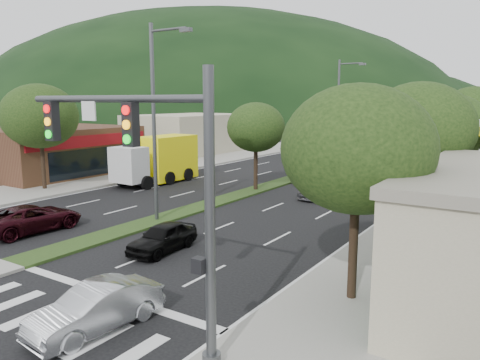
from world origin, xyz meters
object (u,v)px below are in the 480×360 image
Objects in this scene: sedan_silver at (96,308)px; car_queue_c at (310,174)px; tree_r_a at (357,149)px; tree_med_near at (256,127)px; tree_r_b at (419,129)px; car_queue_d at (401,163)px; box_truck at (160,161)px; car_queue_e at (333,166)px; streetlight_near at (157,114)px; motorhome at (397,153)px; traffic_signal at (155,170)px; tree_r_c at (450,127)px; streetlight_mid at (340,108)px; tree_med_far at (374,111)px; suv_maroon at (32,218)px; tree_l_a at (40,116)px; tree_r_d at (474,115)px; car_queue_a at (163,237)px; car_queue_b at (321,188)px.

sedan_silver is 25.61m from car_queue_c.
tree_r_a reaches higher than tree_med_near.
car_queue_d is at bearing 105.53° from tree_r_b.
car_queue_d is 21.72m from box_truck.
streetlight_near is at bearing -100.01° from car_queue_e.
sedan_silver is 30.20m from motorhome.
tree_r_b reaches higher than car_queue_e.
traffic_signal is 1.08× the size of tree_r_c.
tree_r_a is 16.00m from tree_r_c.
tree_r_a is 25.21m from motorhome.
tree_r_a is at bearing -67.87° from streetlight_mid.
tree_med_far reaches higher than traffic_signal.
streetlight_mid is (0.21, 15.00, 1.16)m from tree_med_near.
suv_maroon is (-3.70, -40.68, -4.35)m from tree_med_far.
tree_l_a is at bearing -133.54° from car_queue_e.
tree_r_d reaches higher than car_queue_d.
car_queue_d is 5.22m from motorhome.
tree_r_c is 22.63m from sedan_silver.
motorhome is at bearing -66.04° from tree_med_far.
streetlight_mid reaches higher than tree_r_a.
car_queue_d reaches higher than car_queue_a.
car_queue_c is (-10.34, -6.52, -4.57)m from tree_r_d.
box_truck reaches higher than car_queue_c.
car_queue_b is at bearing 5.83° from tree_med_near.
tree_r_d is 1.86× the size of sedan_silver.
tree_r_d is 1.51× the size of car_queue_d.
tree_r_d is 0.99× the size of box_truck.
tree_med_near is at bearing -135.00° from tree_r_d.
car_queue_e is at bearing -84.48° from tree_med_far.
motorhome is (0.12, 30.16, 1.48)m from sedan_silver.
suv_maroon is (-15.70, -26.68, -4.53)m from tree_r_d.
suv_maroon is (8.80, -6.68, -4.53)m from tree_l_a.
tree_med_near is 11.23m from car_queue_e.
car_queue_a is 0.82× the size of car_queue_b.
car_queue_b is at bearing -72.86° from streetlight_mid.
tree_med_near is (-12.00, 14.00, -0.39)m from tree_r_a.
tree_r_d is at bearing -117.09° from suv_maroon.
tree_med_near is 8.49m from box_truck.
tree_r_c is 1.68× the size of sedan_silver.
streetlight_mid is at bearing 93.57° from car_queue_a.
tree_r_a is at bearing -90.00° from tree_r_c.
tree_r_d is (0.00, 26.00, 0.36)m from tree_r_a.
tree_r_d is 0.99× the size of tree_l_a.
tree_med_near is 1.56× the size of sedan_silver.
tree_med_near is at bearing -170.54° from tree_r_c.
car_queue_a is (3.42, -3.51, -4.99)m from streetlight_near.
traffic_signal is 26.39m from car_queue_c.
traffic_signal is 4.61m from sedan_silver.
streetlight_near is at bearing -89.67° from tree_med_far.
box_truck is at bearing -171.14° from tree_r_c.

